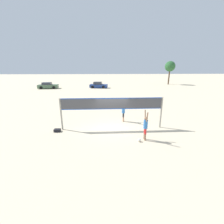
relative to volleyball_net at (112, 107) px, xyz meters
name	(u,v)px	position (x,y,z in m)	size (l,w,h in m)	color
ground_plane	(112,128)	(0.00, 0.00, -1.82)	(200.00, 200.00, 0.00)	beige
volleyball_net	(112,107)	(0.00, 0.00, 0.00)	(8.10, 0.13, 2.53)	gray
player_spiker	(146,125)	(2.14, -2.14, -0.74)	(0.28, 0.69, 2.06)	#8C664C
player_blocker	(123,111)	(1.12, 1.57, -0.79)	(0.28, 0.68, 1.98)	tan
volleyball	(139,140)	(1.69, -2.40, -1.71)	(0.22, 0.22, 0.22)	silver
gear_bag	(57,130)	(-4.29, -0.42, -1.72)	(0.48, 0.35, 0.20)	black
parked_car_near	(98,85)	(-1.87, 25.05, -1.18)	(4.38, 2.39, 1.44)	navy
parked_car_mid	(48,86)	(-13.60, 24.58, -1.18)	(4.58, 2.25, 1.43)	#4C6B4C
tree_left_cluster	(170,67)	(18.22, 31.82, 3.14)	(2.86, 2.86, 6.46)	#4C3823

